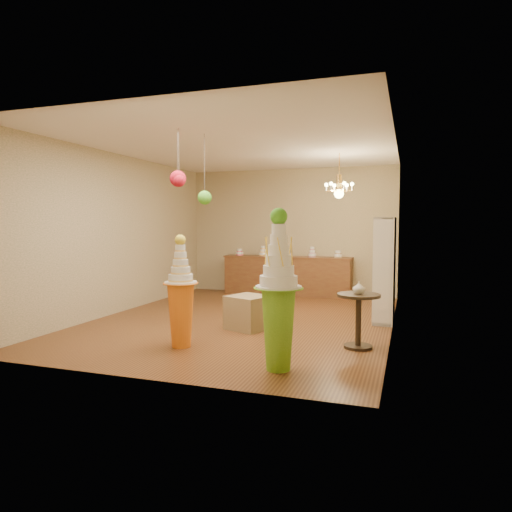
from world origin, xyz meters
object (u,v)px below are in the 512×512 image
(pedestal_orange, at_px, (181,304))
(sideboard, at_px, (287,275))
(pedestal_green, at_px, (278,307))
(round_table, at_px, (358,313))

(pedestal_orange, relative_size, sideboard, 0.51)
(pedestal_orange, height_order, sideboard, pedestal_orange)
(pedestal_green, relative_size, pedestal_orange, 1.21)
(sideboard, height_order, round_table, sideboard)
(pedestal_orange, xyz_separation_m, sideboard, (0.21, 4.90, -0.11))
(pedestal_green, xyz_separation_m, sideboard, (-1.33, 5.45, -0.26))
(pedestal_green, distance_m, sideboard, 5.61)
(pedestal_green, bearing_deg, pedestal_orange, 160.56)
(pedestal_orange, distance_m, round_table, 2.42)
(pedestal_green, xyz_separation_m, round_table, (0.77, 1.25, -0.26))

